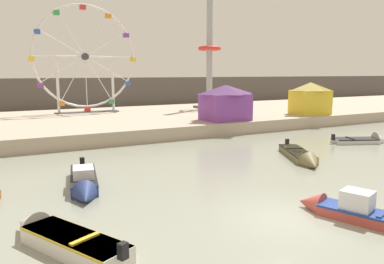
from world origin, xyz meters
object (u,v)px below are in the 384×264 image
(motorboat_olive_wood, at_px, (302,157))
(motorboat_navy_blue, at_px, (84,183))
(motorboat_white_red_stripe, at_px, (59,237))
(carnival_booth_purple_stall, at_px, (225,102))
(carnival_booth_yellow_awning, at_px, (310,98))
(drop_tower_steel_tower, at_px, (209,54))
(motorboat_pale_grey, at_px, (365,140))
(ferris_wheel_white_frame, at_px, (85,59))
(motorboat_faded_red, at_px, (350,210))

(motorboat_olive_wood, height_order, motorboat_navy_blue, motorboat_navy_blue)
(motorboat_white_red_stripe, height_order, carnival_booth_purple_stall, carnival_booth_purple_stall)
(motorboat_olive_wood, relative_size, carnival_booth_purple_stall, 1.31)
(carnival_booth_purple_stall, bearing_deg, motorboat_navy_blue, -143.02)
(carnival_booth_purple_stall, bearing_deg, motorboat_olive_wood, -100.23)
(carnival_booth_yellow_awning, bearing_deg, motorboat_olive_wood, -131.89)
(drop_tower_steel_tower, bearing_deg, motorboat_navy_blue, -131.61)
(drop_tower_steel_tower, xyz_separation_m, carnival_booth_yellow_awning, (5.46, -10.53, -4.58))
(motorboat_olive_wood, bearing_deg, drop_tower_steel_tower, -170.43)
(motorboat_pale_grey, height_order, carnival_booth_yellow_awning, carnival_booth_yellow_awning)
(drop_tower_steel_tower, bearing_deg, motorboat_olive_wood, -106.80)
(motorboat_pale_grey, distance_m, drop_tower_steel_tower, 21.32)
(motorboat_white_red_stripe, height_order, carnival_booth_yellow_awning, carnival_booth_yellow_awning)
(ferris_wheel_white_frame, height_order, drop_tower_steel_tower, drop_tower_steel_tower)
(motorboat_white_red_stripe, xyz_separation_m, carnival_booth_yellow_awning, (26.69, 16.56, 2.40))
(motorboat_olive_wood, distance_m, carnival_booth_yellow_awning, 16.96)
(motorboat_olive_wood, height_order, motorboat_pale_grey, motorboat_pale_grey)
(motorboat_faded_red, height_order, motorboat_pale_grey, motorboat_faded_red)
(motorboat_faded_red, distance_m, motorboat_white_red_stripe, 9.90)
(drop_tower_steel_tower, bearing_deg, carnival_booth_purple_stall, -113.66)
(motorboat_faded_red, height_order, carnival_booth_purple_stall, carnival_booth_purple_stall)
(motorboat_faded_red, height_order, ferris_wheel_white_frame, ferris_wheel_white_frame)
(motorboat_faded_red, xyz_separation_m, carnival_booth_purple_stall, (7.03, 19.06, 2.32))
(motorboat_olive_wood, relative_size, drop_tower_steel_tower, 0.38)
(motorboat_navy_blue, height_order, motorboat_white_red_stripe, motorboat_navy_blue)
(ferris_wheel_white_frame, bearing_deg, carnival_booth_purple_stall, -53.67)
(motorboat_faded_red, bearing_deg, motorboat_navy_blue, 24.18)
(motorboat_navy_blue, distance_m, motorboat_pale_grey, 20.99)
(drop_tower_steel_tower, relative_size, carnival_booth_yellow_awning, 3.70)
(motorboat_white_red_stripe, height_order, ferris_wheel_white_frame, ferris_wheel_white_frame)
(carnival_booth_yellow_awning, relative_size, carnival_booth_purple_stall, 0.94)
(motorboat_white_red_stripe, relative_size, ferris_wheel_white_frame, 0.44)
(motorboat_white_red_stripe, xyz_separation_m, motorboat_pale_grey, (22.82, 7.03, -0.08))
(motorboat_olive_wood, xyz_separation_m, carnival_booth_purple_stall, (2.03, 11.51, 2.41))
(motorboat_pale_grey, bearing_deg, drop_tower_steel_tower, 117.72)
(motorboat_white_red_stripe, bearing_deg, carnival_booth_yellow_awning, -84.25)
(motorboat_white_red_stripe, relative_size, drop_tower_steel_tower, 0.33)
(motorboat_navy_blue, relative_size, motorboat_pale_grey, 1.31)
(motorboat_navy_blue, relative_size, drop_tower_steel_tower, 0.38)
(motorboat_olive_wood, distance_m, drop_tower_steel_tower, 24.16)
(motorboat_faded_red, relative_size, motorboat_navy_blue, 0.81)
(carnival_booth_yellow_awning, bearing_deg, motorboat_white_red_stripe, -143.78)
(motorboat_faded_red, distance_m, motorboat_navy_blue, 11.01)
(motorboat_faded_red, relative_size, motorboat_olive_wood, 0.82)
(motorboat_white_red_stripe, distance_m, motorboat_pale_grey, 23.88)
(motorboat_navy_blue, height_order, drop_tower_steel_tower, drop_tower_steel_tower)
(motorboat_navy_blue, height_order, carnival_booth_purple_stall, carnival_booth_purple_stall)
(motorboat_faded_red, height_order, motorboat_white_red_stripe, motorboat_faded_red)
(motorboat_navy_blue, distance_m, carnival_booth_yellow_awning, 27.32)
(ferris_wheel_white_frame, bearing_deg, motorboat_navy_blue, -103.24)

